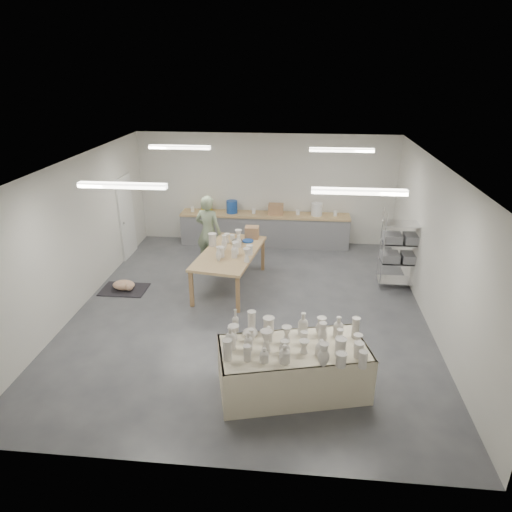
# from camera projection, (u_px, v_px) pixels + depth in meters

# --- Properties ---
(room) EXTENTS (8.00, 8.02, 3.00)m
(room) POSITION_uv_depth(u_px,v_px,m) (244.00, 213.00, 8.67)
(room) COLOR #424449
(room) RESTS_ON ground
(back_counter) EXTENTS (4.60, 0.60, 1.24)m
(back_counter) POSITION_uv_depth(u_px,v_px,m) (264.00, 228.00, 12.57)
(back_counter) COLOR #B07F55
(back_counter) RESTS_ON ground
(wire_shelf) EXTENTS (0.88, 0.48, 1.80)m
(wire_shelf) POSITION_uv_depth(u_px,v_px,m) (401.00, 249.00, 10.02)
(wire_shelf) COLOR silver
(wire_shelf) RESTS_ON ground
(drying_table) EXTENTS (2.41, 1.58, 1.16)m
(drying_table) POSITION_uv_depth(u_px,v_px,m) (293.00, 366.00, 6.92)
(drying_table) COLOR olive
(drying_table) RESTS_ON ground
(work_table) EXTENTS (1.47, 2.42, 1.21)m
(work_table) POSITION_uv_depth(u_px,v_px,m) (232.00, 250.00, 10.12)
(work_table) COLOR #B07F55
(work_table) RESTS_ON ground
(rug) EXTENTS (1.00, 0.70, 0.02)m
(rug) POSITION_uv_depth(u_px,v_px,m) (124.00, 289.00, 10.20)
(rug) COLOR black
(rug) RESTS_ON ground
(cat) EXTENTS (0.51, 0.38, 0.21)m
(cat) POSITION_uv_depth(u_px,v_px,m) (124.00, 285.00, 10.14)
(cat) COLOR white
(cat) RESTS_ON rug
(potter) EXTENTS (0.75, 0.60, 1.81)m
(potter) POSITION_uv_depth(u_px,v_px,m) (208.00, 232.00, 11.06)
(potter) COLOR gray
(potter) RESTS_ON ground
(red_stool) EXTENTS (0.39, 0.39, 0.34)m
(red_stool) POSITION_uv_depth(u_px,v_px,m) (211.00, 251.00, 11.54)
(red_stool) COLOR #B5192E
(red_stool) RESTS_ON ground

